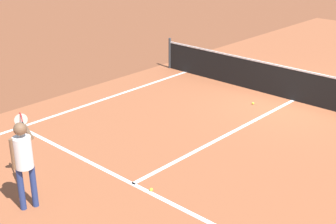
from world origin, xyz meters
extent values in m
plane|color=brown|center=(0.00, 0.00, 0.00)|extent=(60.00, 60.00, 0.00)
cube|color=#9E5433|center=(0.00, 0.00, 0.00)|extent=(10.62, 24.40, 0.00)
cube|color=white|center=(-4.11, -5.95, 0.00)|extent=(0.10, 11.89, 0.01)
cube|color=white|center=(0.00, -6.40, 0.00)|extent=(8.22, 0.10, 0.01)
cube|color=white|center=(0.00, -3.20, 0.00)|extent=(0.10, 6.40, 0.01)
cylinder|color=#33383D|center=(-4.84, 0.00, 0.54)|extent=(0.09, 0.09, 1.07)
cube|color=black|center=(0.00, 0.00, 0.46)|extent=(9.68, 0.02, 0.91)
cube|color=white|center=(0.00, 0.00, 0.94)|extent=(9.68, 0.03, 0.05)
cylinder|color=navy|center=(-0.82, -8.34, 0.41)|extent=(0.11, 0.11, 0.83)
cylinder|color=navy|center=(-0.74, -8.13, 0.41)|extent=(0.11, 0.11, 0.83)
cylinder|color=white|center=(-0.78, -8.23, 1.11)|extent=(0.32, 0.32, 0.58)
sphere|color=brown|center=(-0.78, -8.23, 1.56)|extent=(0.23, 0.23, 0.23)
cylinder|color=brown|center=(-0.84, -8.39, 1.12)|extent=(0.08, 0.08, 0.56)
cylinder|color=brown|center=(-0.98, -7.98, 1.35)|extent=(0.55, 0.27, 0.08)
cylinder|color=black|center=(-1.35, -7.84, 1.35)|extent=(0.22, 0.10, 0.03)
torus|color=red|center=(-1.57, -7.76, 1.35)|extent=(0.27, 0.12, 0.28)
cylinder|color=silver|center=(-1.57, -7.76, 1.35)|extent=(0.09, 0.24, 0.25)
sphere|color=#CCE033|center=(0.46, -6.34, 0.03)|extent=(0.07, 0.07, 0.07)
sphere|color=#CCE033|center=(-0.68, -1.06, 0.03)|extent=(0.07, 0.07, 0.07)
camera|label=1|loc=(6.07, -11.97, 4.85)|focal=50.92mm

